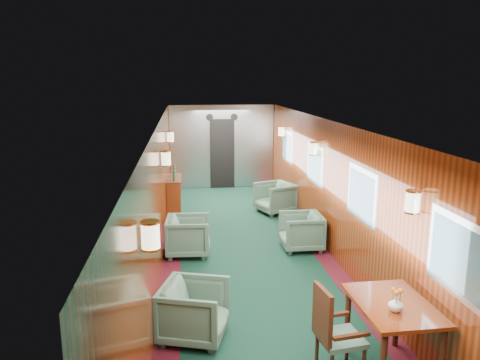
{
  "coord_description": "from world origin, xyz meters",
  "views": [
    {
      "loc": [
        -1.09,
        -7.42,
        3.13
      ],
      "look_at": [
        0.0,
        1.59,
        1.15
      ],
      "focal_mm": 35.0,
      "sensor_mm": 36.0,
      "label": 1
    }
  ],
  "objects_px": {
    "credenza": "(174,197)",
    "armchair_left_far": "(188,236)",
    "armchair_right_far": "(275,198)",
    "dining_table": "(392,314)",
    "armchair_left_near": "(194,311)",
    "armchair_right_near": "(301,231)",
    "side_chair": "(332,329)"
  },
  "relations": [
    {
      "from": "armchair_left_far",
      "to": "credenza",
      "type": "bearing_deg",
      "value": 10.23
    },
    {
      "from": "credenza",
      "to": "armchair_right_near",
      "type": "xyz_separation_m",
      "value": [
        2.38,
        -2.35,
        -0.13
      ]
    },
    {
      "from": "armchair_left_far",
      "to": "armchair_right_far",
      "type": "distance_m",
      "value": 3.22
    },
    {
      "from": "armchair_right_far",
      "to": "dining_table",
      "type": "bearing_deg",
      "value": -21.06
    },
    {
      "from": "side_chair",
      "to": "armchair_right_near",
      "type": "xyz_separation_m",
      "value": [
        0.63,
        3.8,
        -0.22
      ]
    },
    {
      "from": "armchair_left_far",
      "to": "armchair_left_near",
      "type": "bearing_deg",
      "value": -175.93
    },
    {
      "from": "armchair_left_far",
      "to": "armchair_right_near",
      "type": "xyz_separation_m",
      "value": [
        2.09,
        0.03,
        -0.01
      ]
    },
    {
      "from": "credenza",
      "to": "armchair_right_near",
      "type": "relative_size",
      "value": 1.6
    },
    {
      "from": "credenza",
      "to": "armchair_right_far",
      "type": "height_order",
      "value": "credenza"
    },
    {
      "from": "dining_table",
      "to": "armchair_left_near",
      "type": "bearing_deg",
      "value": 154.28
    },
    {
      "from": "credenza",
      "to": "armchair_left_far",
      "type": "bearing_deg",
      "value": -83.1
    },
    {
      "from": "armchair_right_near",
      "to": "armchair_left_far",
      "type": "bearing_deg",
      "value": -88.68
    },
    {
      "from": "side_chair",
      "to": "credenza",
      "type": "bearing_deg",
      "value": 97.84
    },
    {
      "from": "armchair_left_near",
      "to": "armchair_left_far",
      "type": "xyz_separation_m",
      "value": [
        -0.04,
        2.81,
        -0.0
      ]
    },
    {
      "from": "credenza",
      "to": "armchair_right_far",
      "type": "relative_size",
      "value": 1.52
    },
    {
      "from": "armchair_left_far",
      "to": "armchair_right_near",
      "type": "relative_size",
      "value": 1.04
    },
    {
      "from": "armchair_right_near",
      "to": "credenza",
      "type": "bearing_deg",
      "value": -134.14
    },
    {
      "from": "armchair_left_near",
      "to": "armchair_left_far",
      "type": "distance_m",
      "value": 2.81
    },
    {
      "from": "armchair_right_near",
      "to": "armchair_right_far",
      "type": "height_order",
      "value": "armchair_right_far"
    },
    {
      "from": "armchair_left_far",
      "to": "armchair_right_near",
      "type": "distance_m",
      "value": 2.09
    },
    {
      "from": "armchair_left_near",
      "to": "armchair_right_far",
      "type": "xyz_separation_m",
      "value": [
        2.04,
        5.27,
        0.01
      ]
    },
    {
      "from": "credenza",
      "to": "armchair_right_far",
      "type": "bearing_deg",
      "value": 2.02
    },
    {
      "from": "armchair_left_near",
      "to": "armchair_left_far",
      "type": "relative_size",
      "value": 1.0
    },
    {
      "from": "armchair_left_near",
      "to": "side_chair",
      "type": "bearing_deg",
      "value": -106.86
    },
    {
      "from": "dining_table",
      "to": "armchair_right_far",
      "type": "height_order",
      "value": "dining_table"
    },
    {
      "from": "armchair_left_near",
      "to": "armchair_left_far",
      "type": "bearing_deg",
      "value": 17.97
    },
    {
      "from": "side_chair",
      "to": "armchair_left_near",
      "type": "xyz_separation_m",
      "value": [
        -1.42,
        0.96,
        -0.21
      ]
    },
    {
      "from": "dining_table",
      "to": "armchair_right_far",
      "type": "bearing_deg",
      "value": 89.16
    },
    {
      "from": "armchair_right_far",
      "to": "credenza",
      "type": "bearing_deg",
      "value": -109.39
    },
    {
      "from": "credenza",
      "to": "armchair_left_near",
      "type": "relative_size",
      "value": 1.54
    },
    {
      "from": "dining_table",
      "to": "armchair_left_far",
      "type": "distance_m",
      "value": 4.32
    },
    {
      "from": "dining_table",
      "to": "armchair_left_far",
      "type": "relative_size",
      "value": 1.42
    }
  ]
}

